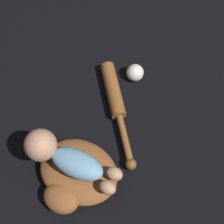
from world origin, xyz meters
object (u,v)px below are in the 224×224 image
baseball_glove (76,176)px  baseball (135,73)px  baby_figure (62,156)px  baseball_bat (116,101)px

baseball_glove → baseball: size_ratio=4.62×
baby_figure → baseball_bat: bearing=-83.2°
baby_figure → baseball_bat: (0.04, -0.32, -0.09)m
baby_figure → baseball_bat: size_ratio=0.91×
baby_figure → baseball_glove: bearing=177.5°
baseball_glove → baby_figure: bearing=-2.5°
baseball_glove → baseball: baseball_glove is taller
baseball → baby_figure: bearing=97.8°
baseball_bat → baby_figure: bearing=96.8°
baseball_glove → baseball: 0.49m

